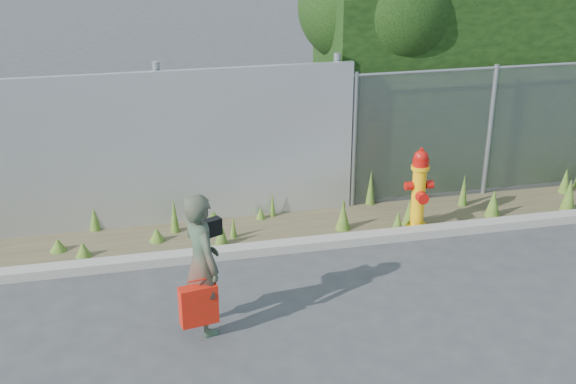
% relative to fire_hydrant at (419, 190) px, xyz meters
% --- Properties ---
extents(ground, '(80.00, 80.00, 0.00)m').
position_rel_fire_hydrant_xyz_m(ground, '(-1.70, -2.06, -0.58)').
color(ground, '#353537').
rests_on(ground, ground).
extents(curb, '(16.00, 0.22, 0.12)m').
position_rel_fire_hydrant_xyz_m(curb, '(-1.70, -0.26, -0.52)').
color(curb, gray).
rests_on(curb, ground).
extents(weed_strip, '(16.00, 1.35, 0.54)m').
position_rel_fire_hydrant_xyz_m(weed_strip, '(-1.16, 0.37, -0.43)').
color(weed_strip, '#4B402A').
rests_on(weed_strip, ground).
extents(corrugated_fence, '(8.50, 0.21, 2.30)m').
position_rel_fire_hydrant_xyz_m(corrugated_fence, '(-4.94, 0.95, 0.53)').
color(corrugated_fence, '#A8A9AF').
rests_on(corrugated_fence, ground).
extents(chainlink_fence, '(6.50, 0.07, 2.05)m').
position_rel_fire_hydrant_xyz_m(chainlink_fence, '(2.55, 0.94, 0.46)').
color(chainlink_fence, gray).
rests_on(chainlink_fence, ground).
extents(hedge, '(7.67, 2.07, 3.80)m').
position_rel_fire_hydrant_xyz_m(hedge, '(2.52, 1.96, 1.55)').
color(hedge, black).
rests_on(hedge, ground).
extents(fire_hydrant, '(0.40, 0.36, 1.19)m').
position_rel_fire_hydrant_xyz_m(fire_hydrant, '(0.00, 0.00, 0.00)').
color(fire_hydrant, '#F1AA0C').
rests_on(fire_hydrant, ground).
extents(woman, '(0.53, 0.66, 1.57)m').
position_rel_fire_hydrant_xyz_m(woman, '(-3.20, -1.85, 0.21)').
color(woman, '#106947').
rests_on(woman, ground).
extents(red_tote_bag, '(0.39, 0.14, 0.51)m').
position_rel_fire_hydrant_xyz_m(red_tote_bag, '(-3.27, -2.05, -0.16)').
color(red_tote_bag, '#9D2008').
extents(black_shoulder_bag, '(0.25, 0.10, 0.19)m').
position_rel_fire_hydrant_xyz_m(black_shoulder_bag, '(-3.07, -1.66, 0.52)').
color(black_shoulder_bag, black).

